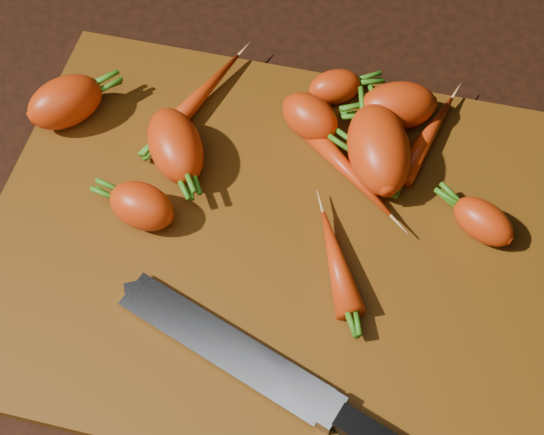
# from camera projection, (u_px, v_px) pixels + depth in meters

# --- Properties ---
(ground) EXTENTS (2.00, 2.00, 0.01)m
(ground) POSITION_uv_depth(u_px,v_px,m) (269.00, 247.00, 0.68)
(ground) COLOR black
(cutting_board) EXTENTS (0.50, 0.40, 0.01)m
(cutting_board) POSITION_uv_depth(u_px,v_px,m) (269.00, 241.00, 0.67)
(cutting_board) COLOR #4E2C0B
(cutting_board) RESTS_ON ground
(carrot_0) EXTENTS (0.08, 0.09, 0.05)m
(carrot_0) POSITION_uv_depth(u_px,v_px,m) (65.00, 102.00, 0.72)
(carrot_0) COLOR red
(carrot_0) RESTS_ON cutting_board
(carrot_1) EXTENTS (0.07, 0.05, 0.04)m
(carrot_1) POSITION_uv_depth(u_px,v_px,m) (142.00, 206.00, 0.66)
(carrot_1) COLOR red
(carrot_1) RESTS_ON cutting_board
(carrot_2) EXTENTS (0.09, 0.10, 0.05)m
(carrot_2) POSITION_uv_depth(u_px,v_px,m) (175.00, 146.00, 0.69)
(carrot_2) COLOR red
(carrot_2) RESTS_ON cutting_board
(carrot_3) EXTENTS (0.08, 0.11, 0.06)m
(carrot_3) POSITION_uv_depth(u_px,v_px,m) (379.00, 149.00, 0.68)
(carrot_3) COLOR red
(carrot_3) RESTS_ON cutting_board
(carrot_4) EXTENTS (0.09, 0.07, 0.05)m
(carrot_4) POSITION_uv_depth(u_px,v_px,m) (397.00, 106.00, 0.72)
(carrot_4) COLOR red
(carrot_4) RESTS_ON cutting_board
(carrot_5) EXTENTS (0.06, 0.05, 0.03)m
(carrot_5) POSITION_uv_depth(u_px,v_px,m) (335.00, 87.00, 0.74)
(carrot_5) COLOR red
(carrot_5) RESTS_ON cutting_board
(carrot_6) EXTENTS (0.07, 0.06, 0.03)m
(carrot_6) POSITION_uv_depth(u_px,v_px,m) (483.00, 221.00, 0.66)
(carrot_6) COLOR red
(carrot_6) RESTS_ON cutting_board
(carrot_7) EXTENTS (0.06, 0.11, 0.02)m
(carrot_7) POSITION_uv_depth(u_px,v_px,m) (427.00, 137.00, 0.71)
(carrot_7) COLOR red
(carrot_7) RESTS_ON cutting_board
(carrot_8) EXTENTS (0.11, 0.10, 0.02)m
(carrot_8) POSITION_uv_depth(u_px,v_px,m) (344.00, 166.00, 0.69)
(carrot_8) COLOR red
(carrot_8) RESTS_ON cutting_board
(carrot_9) EXTENTS (0.06, 0.10, 0.03)m
(carrot_9) POSITION_uv_depth(u_px,v_px,m) (337.00, 261.00, 0.64)
(carrot_9) COLOR red
(carrot_9) RESTS_ON cutting_board
(carrot_10) EXTENTS (0.07, 0.13, 0.02)m
(carrot_10) POSITION_uv_depth(u_px,v_px,m) (199.00, 97.00, 0.74)
(carrot_10) COLOR red
(carrot_10) RESTS_ON cutting_board
(carrot_11) EXTENTS (0.07, 0.07, 0.04)m
(carrot_11) POSITION_uv_depth(u_px,v_px,m) (310.00, 117.00, 0.71)
(carrot_11) COLOR red
(carrot_11) RESTS_ON cutting_board
(knife) EXTENTS (0.30, 0.13, 0.02)m
(knife) POSITION_uv_depth(u_px,v_px,m) (243.00, 358.00, 0.60)
(knife) COLOR gray
(knife) RESTS_ON cutting_board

